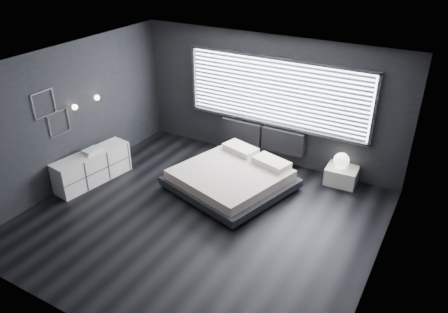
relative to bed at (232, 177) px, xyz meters
The scene contains 12 objects.
room 1.68m from the bed, 88.43° to the right, with size 6.04×6.00×2.80m.
window 2.02m from the bed, 81.00° to the left, with size 4.14×0.09×1.52m.
headboard 1.45m from the bed, 90.44° to the left, with size 1.96×0.16×0.52m.
sconce_near 3.36m from the bed, 157.64° to the right, with size 0.18×0.11×0.11m.
sconce_far 3.20m from the bed, 168.65° to the right, with size 0.18×0.11×0.11m.
wall_art_upper 3.79m from the bed, 148.94° to the right, with size 0.01×0.48×0.48m.
wall_art_lower 3.50m from the bed, 152.64° to the right, with size 0.01×0.48×0.48m.
bed is the anchor object (origin of this frame).
nightstand 2.27m from the bed, 34.33° to the left, with size 0.62×0.52×0.36m, color white.
orb_lamp 2.25m from the bed, 34.96° to the left, with size 0.32×0.32×0.32m, color white.
dresser 2.87m from the bed, 155.70° to the right, with size 0.71×1.69×0.66m.
book_stack 2.88m from the bed, 156.54° to the right, with size 0.35×0.41×0.08m.
Camera 1 is at (3.56, -5.40, 4.73)m, focal length 35.00 mm.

